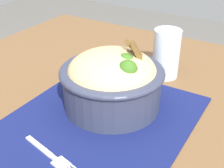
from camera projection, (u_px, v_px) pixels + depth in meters
The scene contains 5 objects.
table at pixel (94, 143), 0.63m from camera, with size 1.04×0.99×0.71m.
placemat at pixel (100, 120), 0.59m from camera, with size 0.38×0.33×0.00m, color #11194C.
bowl at pixel (112, 79), 0.61m from camera, with size 0.21×0.21×0.14m.
fork at pixel (52, 157), 0.50m from camera, with size 0.04×0.13×0.00m.
drinking_glass at pixel (166, 57), 0.73m from camera, with size 0.06×0.06×0.12m.
Camera 1 is at (0.40, 0.29, 1.06)m, focal length 48.77 mm.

